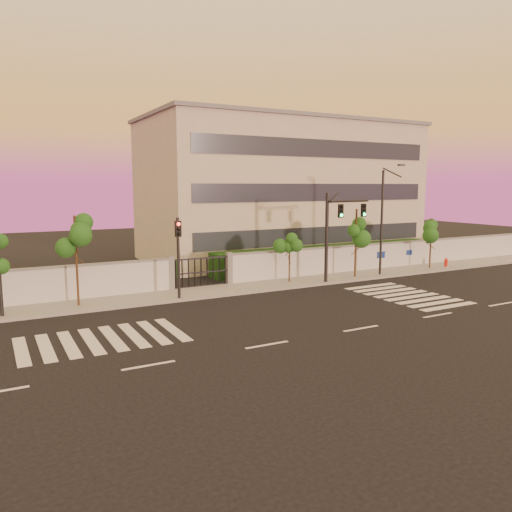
# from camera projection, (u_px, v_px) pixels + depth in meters

# --- Properties ---
(ground) EXTENTS (120.00, 120.00, 0.00)m
(ground) POSITION_uv_depth(u_px,v_px,m) (361.00, 329.00, 22.99)
(ground) COLOR black
(ground) RESTS_ON ground
(sidewalk) EXTENTS (60.00, 3.00, 0.15)m
(sidewalk) POSITION_uv_depth(u_px,v_px,m) (253.00, 287.00, 32.12)
(sidewalk) COLOR gray
(sidewalk) RESTS_ON ground
(perimeter_wall) EXTENTS (60.00, 0.36, 2.20)m
(perimeter_wall) POSITION_uv_depth(u_px,v_px,m) (244.00, 268.00, 33.33)
(perimeter_wall) COLOR silver
(perimeter_wall) RESTS_ON ground
(hedge_row) EXTENTS (41.00, 4.25, 1.80)m
(hedge_row) POSITION_uv_depth(u_px,v_px,m) (240.00, 265.00, 36.25)
(hedge_row) COLOR #14330F
(hedge_row) RESTS_ON ground
(institutional_building) EXTENTS (24.40, 12.40, 12.25)m
(institutional_building) POSITION_uv_depth(u_px,v_px,m) (281.00, 190.00, 45.51)
(institutional_building) COLOR #B8B19C
(institutional_building) RESTS_ON ground
(road_markings) EXTENTS (57.00, 7.62, 0.02)m
(road_markings) POSITION_uv_depth(u_px,v_px,m) (288.00, 314.00, 25.51)
(road_markings) COLOR silver
(road_markings) RESTS_ON ground
(street_tree_c) EXTENTS (1.49, 1.19, 4.98)m
(street_tree_c) POSITION_uv_depth(u_px,v_px,m) (76.00, 240.00, 26.39)
(street_tree_c) COLOR #382314
(street_tree_c) RESTS_ON ground
(street_tree_d) EXTENTS (1.31, 1.04, 3.36)m
(street_tree_d) POSITION_uv_depth(u_px,v_px,m) (290.00, 247.00, 33.20)
(street_tree_d) COLOR #382314
(street_tree_d) RESTS_ON ground
(street_tree_e) EXTENTS (1.62, 1.29, 4.93)m
(street_tree_e) POSITION_uv_depth(u_px,v_px,m) (356.00, 227.00, 34.91)
(street_tree_e) COLOR #382314
(street_tree_e) RESTS_ON ground
(street_tree_f) EXTENTS (1.53, 1.22, 4.02)m
(street_tree_f) POSITION_uv_depth(u_px,v_px,m) (431.00, 232.00, 38.79)
(street_tree_f) COLOR #382314
(street_tree_f) RESTS_ON ground
(traffic_signal_main) EXTENTS (3.84, 0.78, 6.10)m
(traffic_signal_main) POSITION_uv_depth(u_px,v_px,m) (336.00, 226.00, 33.28)
(traffic_signal_main) COLOR black
(traffic_signal_main) RESTS_ON ground
(traffic_signal_secondary) EXTENTS (0.37, 0.35, 4.77)m
(traffic_signal_secondary) POSITION_uv_depth(u_px,v_px,m) (178.00, 248.00, 28.15)
(traffic_signal_secondary) COLOR black
(traffic_signal_secondary) RESTS_ON ground
(streetlight_east) EXTENTS (0.48, 1.92, 7.99)m
(streetlight_east) POSITION_uv_depth(u_px,v_px,m) (383.00, 217.00, 35.53)
(streetlight_east) COLOR black
(streetlight_east) RESTS_ON ground
(fire_hydrant) EXTENTS (0.32, 0.31, 0.83)m
(fire_hydrant) POSITION_uv_depth(u_px,v_px,m) (446.00, 263.00, 39.73)
(fire_hydrant) COLOR red
(fire_hydrant) RESTS_ON ground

